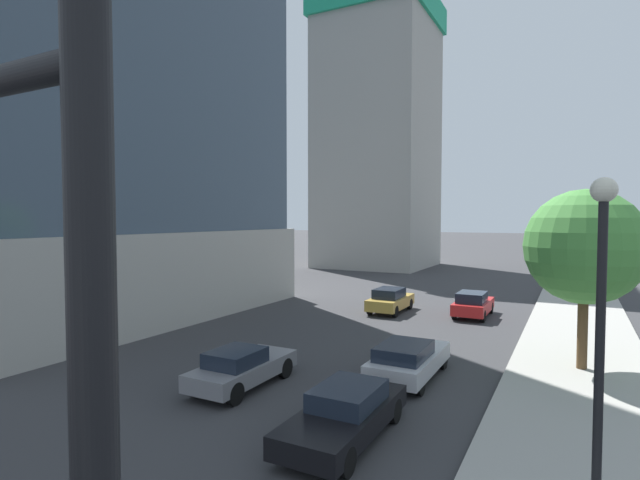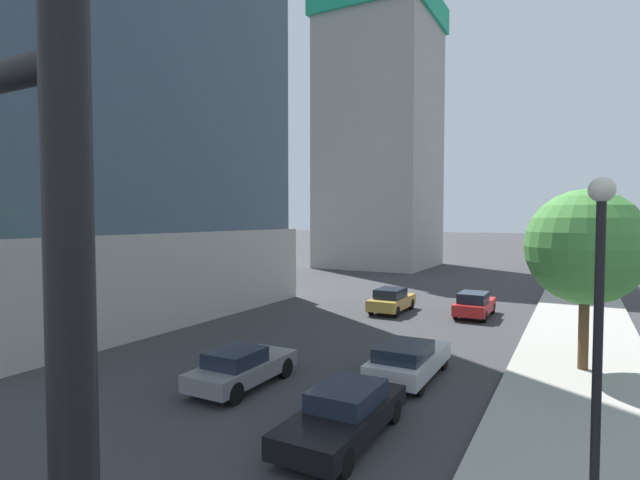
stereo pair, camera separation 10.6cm
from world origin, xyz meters
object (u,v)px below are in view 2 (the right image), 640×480
at_px(car_red, 474,304).
at_px(car_gray, 241,367).
at_px(street_lamp, 599,306).
at_px(street_tree, 586,247).
at_px(car_silver, 408,359).
at_px(car_black, 344,413).
at_px(construction_building, 380,122).
at_px(car_gold, 391,300).

xyz_separation_m(car_red, car_gray, (-4.73, -15.83, -0.05)).
height_order(street_lamp, car_gray, street_lamp).
xyz_separation_m(street_tree, car_silver, (-5.51, -3.73, -3.98)).
bearing_deg(street_lamp, car_black, 164.66).
height_order(car_silver, car_black, car_silver).
height_order(street_tree, car_silver, street_tree).
relative_size(car_silver, car_black, 0.96).
bearing_deg(car_black, car_gray, 158.90).
distance_m(construction_building, car_red, 34.28).
distance_m(construction_building, car_silver, 44.25).
distance_m(car_gold, car_red, 4.83).
height_order(street_tree, car_gray, street_tree).
xyz_separation_m(street_lamp, car_red, (-5.62, 19.20, -3.50)).
relative_size(construction_building, street_tree, 6.25).
bearing_deg(construction_building, car_silver, -67.36).
distance_m(car_silver, car_red, 12.32).
distance_m(car_black, car_gray, 5.07).
relative_size(construction_building, car_red, 10.22).
xyz_separation_m(street_lamp, street_tree, (-0.11, 10.61, 0.45)).
relative_size(car_silver, car_gray, 1.07).
bearing_deg(street_lamp, car_gold, 119.58).
distance_m(street_tree, car_red, 10.94).
bearing_deg(car_silver, car_black, -90.00).
bearing_deg(car_red, car_black, -90.00).
bearing_deg(car_gold, car_silver, -67.36).
height_order(car_black, car_gray, car_gray).
bearing_deg(car_black, car_gold, 105.83).
bearing_deg(car_gray, street_tree, 35.27).
distance_m(construction_building, street_lamp, 51.31).
bearing_deg(car_red, street_tree, -57.33).
bearing_deg(car_gold, car_black, -74.17).
height_order(construction_building, car_gray, construction_building).
bearing_deg(car_silver, street_lamp, -50.79).
distance_m(construction_building, street_tree, 42.18).
bearing_deg(car_black, construction_building, 110.08).
bearing_deg(construction_building, car_black, -69.92).
bearing_deg(street_lamp, construction_building, 115.57).
distance_m(car_gold, car_black, 17.35).
bearing_deg(car_gray, street_lamp, -18.02).
bearing_deg(street_lamp, street_tree, 90.58).
relative_size(street_tree, car_silver, 1.47).
distance_m(car_silver, car_black, 5.34).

